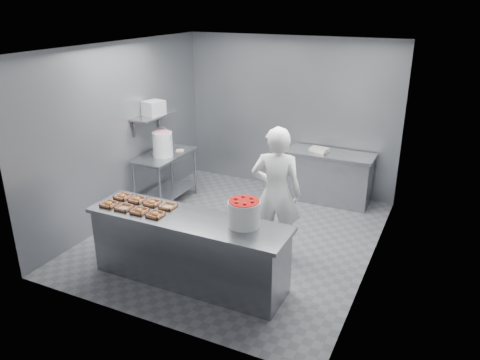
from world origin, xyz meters
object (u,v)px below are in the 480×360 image
(tray_3, at_px, (155,214))
(service_counter, at_px, (189,249))
(back_counter, at_px, (329,177))
(tray_4, at_px, (123,196))
(tray_1, at_px, (124,208))
(glaze_bucket, at_px, (163,144))
(appliance, at_px, (154,108))
(prep_table, at_px, (166,171))
(tray_0, at_px, (109,204))
(tray_5, at_px, (137,199))
(tray_7, at_px, (168,206))
(tray_2, at_px, (139,211))
(tray_6, at_px, (152,203))
(strawberry_tub, at_px, (244,212))
(worker, at_px, (276,194))

(tray_3, bearing_deg, service_counter, 19.99)
(back_counter, bearing_deg, tray_4, -122.65)
(tray_1, height_order, glaze_bucket, glaze_bucket)
(tray_4, distance_m, glaze_bucket, 1.80)
(tray_4, bearing_deg, back_counter, 57.35)
(appliance, bearing_deg, prep_table, 10.11)
(tray_1, bearing_deg, tray_0, -180.00)
(tray_0, distance_m, tray_3, 0.72)
(prep_table, bearing_deg, tray_5, -66.33)
(prep_table, relative_size, tray_7, 6.40)
(tray_3, height_order, tray_7, tray_3)
(tray_2, bearing_deg, tray_5, 131.35)
(tray_0, height_order, appliance, appliance)
(service_counter, bearing_deg, tray_1, -170.91)
(tray_4, xyz_separation_m, tray_6, (0.48, 0.00, 0.00))
(tray_7, height_order, strawberry_tub, strawberry_tub)
(appliance, bearing_deg, worker, -5.05)
(prep_table, distance_m, tray_2, 2.35)
(back_counter, relative_size, worker, 0.80)
(tray_5, distance_m, strawberry_tub, 1.58)
(tray_1, height_order, tray_4, tray_4)
(tray_2, xyz_separation_m, tray_3, (0.24, 0.00, 0.00))
(service_counter, distance_m, tray_2, 0.79)
(prep_table, relative_size, strawberry_tub, 3.14)
(tray_3, relative_size, tray_6, 1.00)
(service_counter, relative_size, back_counter, 1.73)
(glaze_bucket, bearing_deg, prep_table, 113.38)
(prep_table, bearing_deg, glaze_bucket, -66.62)
(prep_table, distance_m, tray_0, 2.18)
(service_counter, relative_size, appliance, 8.19)
(tray_6, xyz_separation_m, tray_7, (0.24, 0.00, -0.00))
(prep_table, height_order, tray_1, tray_1)
(tray_7, distance_m, strawberry_tub, 1.10)
(tray_0, xyz_separation_m, tray_3, (0.72, 0.00, 0.00))
(prep_table, relative_size, glaze_bucket, 2.37)
(tray_5, distance_m, worker, 1.85)
(tray_2, height_order, tray_4, same)
(tray_3, bearing_deg, appliance, 124.56)
(service_counter, bearing_deg, glaze_bucket, 130.94)
(back_counter, bearing_deg, tray_3, -110.63)
(prep_table, xyz_separation_m, tray_0, (0.56, -2.09, 0.33))
(appliance, bearing_deg, tray_2, -46.17)
(tray_5, height_order, tray_6, same)
(back_counter, distance_m, appliance, 3.25)
(service_counter, bearing_deg, tray_3, -160.01)
(tray_3, xyz_separation_m, appliance, (-1.45, 2.10, 0.76))
(appliance, bearing_deg, tray_6, -42.61)
(tray_2, bearing_deg, appliance, 119.88)
(tray_6, bearing_deg, strawberry_tub, -1.31)
(prep_table, distance_m, tray_5, 2.01)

